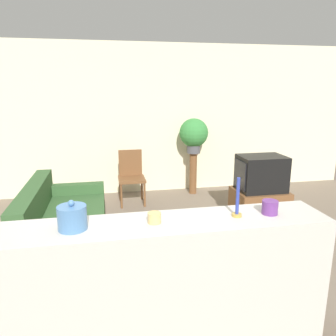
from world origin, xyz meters
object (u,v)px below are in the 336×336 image
television (261,173)px  potted_plant (194,134)px  wooden_chair (131,174)px  couch (63,225)px  decorative_bowl (72,217)px

television → potted_plant: bearing=112.5°
wooden_chair → potted_plant: (1.16, 0.28, 0.62)m
wooden_chair → couch: bearing=-124.7°
potted_plant → decorative_bowl: (-1.80, -3.61, -0.01)m
couch → wooden_chair: (0.98, 1.41, 0.23)m
wooden_chair → decorative_bowl: 3.44m
couch → television: size_ratio=2.71×
couch → decorative_bowl: 2.12m
television → potted_plant: size_ratio=1.04×
potted_plant → decorative_bowl: bearing=-116.6°
couch → potted_plant: size_ratio=2.83×
television → wooden_chair: size_ratio=0.73×
television → potted_plant: potted_plant is taller
couch → television: bearing=4.9°
couch → potted_plant: 2.86m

